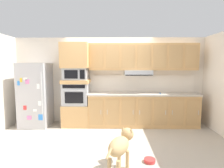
{
  "coord_description": "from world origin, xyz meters",
  "views": [
    {
      "loc": [
        0.18,
        -4.22,
        1.68
      ],
      "look_at": [
        0.09,
        0.5,
        1.2
      ],
      "focal_mm": 28.75,
      "sensor_mm": 36.0,
      "label": 1
    }
  ],
  "objects": [
    {
      "name": "ground_plane",
      "position": [
        0.0,
        0.0,
        0.0
      ],
      "size": [
        9.6,
        9.6,
        0.0
      ],
      "primitive_type": "plane",
      "color": "#B2A899"
    },
    {
      "name": "countertop_slab",
      "position": [
        0.95,
        0.75,
        0.9
      ],
      "size": [
        3.04,
        0.64,
        0.04
      ],
      "primitive_type": "cube",
      "color": "#BCB2A3",
      "rests_on": "lower_cabinet_run"
    },
    {
      "name": "backsplash_panel",
      "position": [
        0.95,
        1.04,
        1.17
      ],
      "size": [
        3.04,
        0.02,
        0.5
      ],
      "primitive_type": "cube",
      "color": "white",
      "rests_on": "countertop_slab"
    },
    {
      "name": "dog",
      "position": [
        0.27,
        -1.47,
        0.43
      ],
      "size": [
        0.5,
        0.84,
        0.64
      ],
      "rotation": [
        0.0,
        0.0,
        1.11
      ],
      "color": "tan",
      "rests_on": "ground"
    },
    {
      "name": "back_kitchen_wall",
      "position": [
        0.0,
        1.11,
        1.25
      ],
      "size": [
        6.2,
        0.12,
        2.5
      ],
      "primitive_type": "cube",
      "color": "silver",
      "rests_on": "ground"
    },
    {
      "name": "upper_cabinet_with_hood",
      "position": [
        0.94,
        0.87,
        1.9
      ],
      "size": [
        3.0,
        0.48,
        0.88
      ],
      "color": "tan",
      "rests_on": "backsplash_panel"
    },
    {
      "name": "appliance_mid_shelf",
      "position": [
        -0.92,
        0.75,
        1.25
      ],
      "size": [
        0.74,
        0.62,
        0.1
      ],
      "primitive_type": "cube",
      "color": "tan",
      "rests_on": "built_in_oven"
    },
    {
      "name": "appliance_upper_cabinet",
      "position": [
        -0.92,
        0.75,
        1.96
      ],
      "size": [
        0.74,
        0.62,
        0.68
      ],
      "primitive_type": "cube",
      "color": "tan",
      "rests_on": "microwave"
    },
    {
      "name": "microwave",
      "position": [
        -0.92,
        0.75,
        1.46
      ],
      "size": [
        0.64,
        0.54,
        0.32
      ],
      "color": "#A8AAAF",
      "rests_on": "appliance_mid_shelf"
    },
    {
      "name": "refrigerator",
      "position": [
        -2.04,
        0.68,
        0.88
      ],
      "size": [
        0.76,
        0.73,
        1.76
      ],
      "color": "#ADADB2",
      "rests_on": "ground"
    },
    {
      "name": "oven_base_cabinet",
      "position": [
        -0.92,
        0.75,
        0.3
      ],
      "size": [
        0.74,
        0.62,
        0.6
      ],
      "primitive_type": "cube",
      "color": "tan",
      "rests_on": "ground"
    },
    {
      "name": "built_in_oven",
      "position": [
        -0.92,
        0.75,
        0.9
      ],
      "size": [
        0.7,
        0.62,
        0.6
      ],
      "color": "#A8AAAF",
      "rests_on": "oven_base_cabinet"
    },
    {
      "name": "dog_food_bowl",
      "position": [
        0.78,
        -1.22,
        0.03
      ],
      "size": [
        0.2,
        0.2,
        0.06
      ],
      "color": "red",
      "rests_on": "ground"
    },
    {
      "name": "screwdriver",
      "position": [
        1.41,
        0.64,
        0.93
      ],
      "size": [
        0.15,
        0.13,
        0.03
      ],
      "color": "blue",
      "rests_on": "countertop_slab"
    },
    {
      "name": "lower_cabinet_run",
      "position": [
        0.95,
        0.75,
        0.44
      ],
      "size": [
        3.0,
        0.63,
        0.88
      ],
      "color": "tan",
      "rests_on": "ground"
    }
  ]
}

